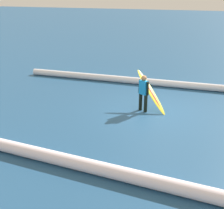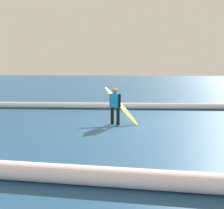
% 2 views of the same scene
% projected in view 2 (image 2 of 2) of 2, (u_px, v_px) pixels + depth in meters
% --- Properties ---
extents(ground_plane, '(149.79, 149.79, 0.00)m').
position_uv_depth(ground_plane, '(125.00, 123.00, 9.16)').
color(ground_plane, '#245078').
extents(surfer, '(0.48, 0.33, 1.49)m').
position_uv_depth(surfer, '(115.00, 104.00, 8.82)').
color(surfer, black).
rests_on(surfer, ground_plane).
extents(surfboard, '(1.65, 1.24, 1.49)m').
position_uv_depth(surfboard, '(121.00, 105.00, 9.20)').
color(surfboard, yellow).
rests_on(surfboard, ground_plane).
extents(wave_crest_foreground, '(17.85, 1.69, 0.35)m').
position_uv_depth(wave_crest_foreground, '(146.00, 106.00, 12.43)').
color(wave_crest_foreground, white).
rests_on(wave_crest_foreground, ground_plane).
extents(wave_crest_midground, '(25.37, 0.65, 0.38)m').
position_uv_depth(wave_crest_midground, '(65.00, 174.00, 4.30)').
color(wave_crest_midground, white).
rests_on(wave_crest_midground, ground_plane).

